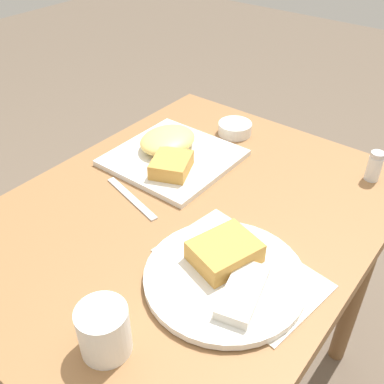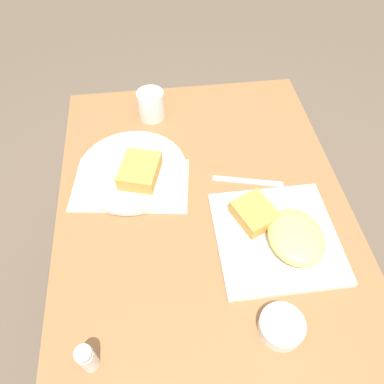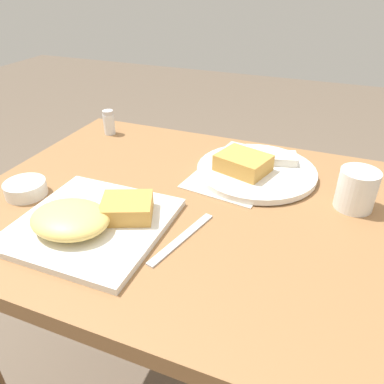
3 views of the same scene
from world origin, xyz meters
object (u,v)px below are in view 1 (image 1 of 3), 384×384
(plate_oval_far, at_px, (226,272))
(coffee_mug, at_px, (104,330))
(plate_square_near, at_px, (171,152))
(salt_shaker, at_px, (374,168))
(sauce_ramekin, at_px, (235,128))
(butter_knife, at_px, (131,198))

(plate_oval_far, height_order, coffee_mug, coffee_mug)
(coffee_mug, bearing_deg, plate_square_near, -150.30)
(plate_oval_far, distance_m, salt_shaker, 0.48)
(sauce_ramekin, relative_size, salt_shaker, 1.24)
(salt_shaker, height_order, coffee_mug, coffee_mug)
(plate_square_near, height_order, salt_shaker, salt_shaker)
(plate_oval_far, height_order, salt_shaker, salt_shaker)
(plate_oval_far, height_order, sauce_ramekin, plate_oval_far)
(plate_square_near, height_order, coffee_mug, coffee_mug)
(sauce_ramekin, xyz_separation_m, salt_shaker, (-0.02, 0.37, 0.01))
(plate_oval_far, bearing_deg, sauce_ramekin, -148.05)
(salt_shaker, bearing_deg, sauce_ramekin, -87.23)
(salt_shaker, distance_m, coffee_mug, 0.72)
(plate_oval_far, bearing_deg, butter_knife, -102.31)
(plate_square_near, bearing_deg, butter_knife, 11.27)
(sauce_ramekin, relative_size, butter_knife, 0.49)
(salt_shaker, distance_m, butter_knife, 0.56)
(plate_oval_far, relative_size, butter_knife, 1.58)
(sauce_ramekin, relative_size, coffee_mug, 1.04)
(sauce_ramekin, bearing_deg, plate_oval_far, 31.95)
(butter_knife, relative_size, coffee_mug, 2.13)
(plate_square_near, xyz_separation_m, plate_oval_far, (0.24, 0.33, -0.00))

